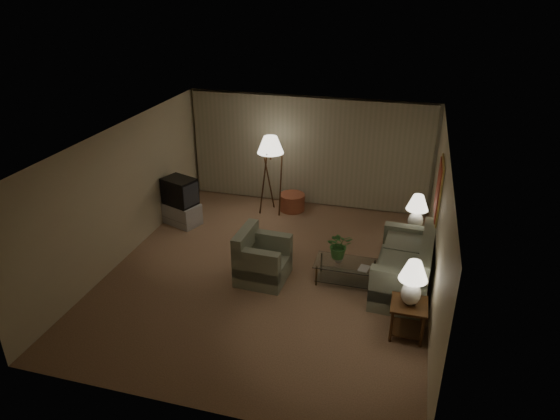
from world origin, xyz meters
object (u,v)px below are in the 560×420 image
object	(u,v)px
side_table_far	(413,238)
ottoman	(292,202)
table_lamp_far	(417,209)
crt_tv	(180,191)
armchair	(263,261)
floor_lamp	(271,174)
tv_cabinet	(182,213)
coffee_table	(346,269)
side_table_near	(408,313)
table_lamp_near	(413,279)
sofa	(403,268)
vase	(338,258)

from	to	relation	value
side_table_far	ottoman	bearing A→B (deg)	152.96
table_lamp_far	crt_tv	distance (m)	5.21
armchair	floor_lamp	distance (m)	3.00
tv_cabinet	ottoman	world-z (taller)	tv_cabinet
table_lamp_far	side_table_far	bearing A→B (deg)	14.04
crt_tv	ottoman	bearing A→B (deg)	51.65
armchair	coffee_table	size ratio (longest dim) A/B	0.87
side_table_near	tv_cabinet	distance (m)	5.86
table_lamp_near	floor_lamp	distance (m)	5.10
table_lamp_far	tv_cabinet	world-z (taller)	table_lamp_far
crt_tv	sofa	bearing A→B (deg)	5.44
armchair	side_table_near	size ratio (longest dim) A/B	1.68
side_table_far	coffee_table	bearing A→B (deg)	-130.86
sofa	coffee_table	size ratio (longest dim) A/B	1.74
table_lamp_far	vase	world-z (taller)	table_lamp_far
armchair	tv_cabinet	distance (m)	3.05
sofa	side_table_near	distance (m)	1.36
ottoman	armchair	bearing A→B (deg)	-86.02
side_table_near	table_lamp_near	xyz separation A→B (m)	(-0.00, 0.00, 0.64)
side_table_near	crt_tv	size ratio (longest dim) A/B	0.71
coffee_table	side_table_far	bearing A→B (deg)	49.14
armchair	coffee_table	bearing A→B (deg)	-76.96
side_table_near	ottoman	xyz separation A→B (m)	(-2.91, 4.09, -0.21)
side_table_near	floor_lamp	distance (m)	5.13
floor_lamp	ottoman	distance (m)	0.96
vase	table_lamp_far	bearing A→B (deg)	45.70
side_table_near	table_lamp_near	size ratio (longest dim) A/B	0.78
armchair	crt_tv	xyz separation A→B (m)	(-2.50, 1.74, 0.41)
table_lamp_near	crt_tv	size ratio (longest dim) A/B	0.91
armchair	ottoman	size ratio (longest dim) A/B	1.64
side_table_far	table_lamp_near	xyz separation A→B (m)	(-0.00, -2.60, 0.66)
sofa	armchair	bearing A→B (deg)	-77.72
table_lamp_near	coffee_table	bearing A→B (deg)	133.05
sofa	table_lamp_far	size ratio (longest dim) A/B	2.67
coffee_table	crt_tv	distance (m)	4.32
sofa	tv_cabinet	distance (m)	5.23
sofa	crt_tv	xyz separation A→B (m)	(-5.05, 1.35, 0.38)
armchair	vase	xyz separation A→B (m)	(1.38, 0.29, 0.10)
side_table_near	vase	distance (m)	1.82
table_lamp_near	coffee_table	distance (m)	1.88
side_table_near	tv_cabinet	bearing A→B (deg)	152.58
side_table_far	sofa	bearing A→B (deg)	-96.84
side_table_near	vase	size ratio (longest dim) A/B	3.66
side_table_far	table_lamp_far	xyz separation A→B (m)	(-0.00, -0.00, 0.65)
ottoman	tv_cabinet	bearing A→B (deg)	-148.74
sofa	vase	bearing A→B (deg)	-81.50
tv_cabinet	vase	bearing A→B (deg)	-0.07
armchair	floor_lamp	xyz separation A→B (m)	(-0.68, 2.86, 0.61)
floor_lamp	table_lamp_far	bearing A→B (deg)	-19.88
side_table_near	coffee_table	bearing A→B (deg)	133.05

